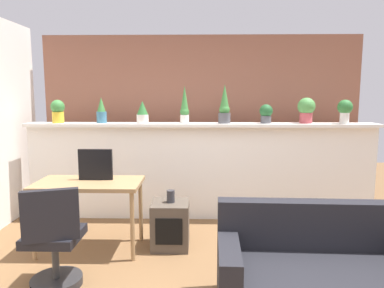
{
  "coord_description": "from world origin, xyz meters",
  "views": [
    {
      "loc": [
        -0.01,
        -2.67,
        1.66
      ],
      "look_at": [
        -0.1,
        1.32,
        1.1
      ],
      "focal_mm": 33.34,
      "sensor_mm": 36.0,
      "label": 1
    }
  ],
  "objects_px": {
    "potted_plant_3": "(185,106)",
    "potted_plant_4": "(224,107)",
    "vase_on_shelf": "(171,196)",
    "potted_plant_0": "(58,111)",
    "potted_plant_1": "(101,111)",
    "couch": "(320,277)",
    "potted_plant_6": "(306,109)",
    "office_chair": "(54,246)",
    "potted_plant_7": "(345,109)",
    "tv_monitor": "(96,165)",
    "potted_plant_2": "(142,112)",
    "potted_plant_5": "(266,113)",
    "desk": "(89,189)",
    "side_cube_shelf": "(170,225)"
  },
  "relations": [
    {
      "from": "potted_plant_3",
      "to": "potted_plant_7",
      "type": "xyz_separation_m",
      "value": [
        2.05,
        -0.04,
        -0.04
      ]
    },
    {
      "from": "potted_plant_0",
      "to": "potted_plant_1",
      "type": "xyz_separation_m",
      "value": [
        0.57,
        0.02,
        -0.01
      ]
    },
    {
      "from": "potted_plant_7",
      "to": "couch",
      "type": "bearing_deg",
      "value": -114.54
    },
    {
      "from": "potted_plant_7",
      "to": "vase_on_shelf",
      "type": "bearing_deg",
      "value": -158.05
    },
    {
      "from": "potted_plant_0",
      "to": "potted_plant_2",
      "type": "distance_m",
      "value": 1.11
    },
    {
      "from": "potted_plant_7",
      "to": "tv_monitor",
      "type": "height_order",
      "value": "potted_plant_7"
    },
    {
      "from": "potted_plant_4",
      "to": "couch",
      "type": "xyz_separation_m",
      "value": [
        0.6,
        -2.05,
        -1.21
      ]
    },
    {
      "from": "potted_plant_0",
      "to": "potted_plant_1",
      "type": "bearing_deg",
      "value": 2.4
    },
    {
      "from": "vase_on_shelf",
      "to": "potted_plant_6",
      "type": "bearing_deg",
      "value": 28.94
    },
    {
      "from": "potted_plant_4",
      "to": "potted_plant_7",
      "type": "height_order",
      "value": "potted_plant_4"
    },
    {
      "from": "potted_plant_6",
      "to": "office_chair",
      "type": "xyz_separation_m",
      "value": [
        -2.61,
        -1.82,
        -1.08
      ]
    },
    {
      "from": "potted_plant_3",
      "to": "vase_on_shelf",
      "type": "height_order",
      "value": "potted_plant_3"
    },
    {
      "from": "potted_plant_2",
      "to": "potted_plant_5",
      "type": "relative_size",
      "value": 1.17
    },
    {
      "from": "potted_plant_0",
      "to": "couch",
      "type": "relative_size",
      "value": 0.19
    },
    {
      "from": "potted_plant_0",
      "to": "couch",
      "type": "xyz_separation_m",
      "value": [
        2.78,
        -2.05,
        -1.16
      ]
    },
    {
      "from": "potted_plant_5",
      "to": "vase_on_shelf",
      "type": "xyz_separation_m",
      "value": [
        -1.17,
        -0.91,
        -0.85
      ]
    },
    {
      "from": "potted_plant_2",
      "to": "potted_plant_3",
      "type": "bearing_deg",
      "value": 4.7
    },
    {
      "from": "potted_plant_5",
      "to": "side_cube_shelf",
      "type": "height_order",
      "value": "potted_plant_5"
    },
    {
      "from": "side_cube_shelf",
      "to": "vase_on_shelf",
      "type": "bearing_deg",
      "value": 73.98
    },
    {
      "from": "office_chair",
      "to": "potted_plant_3",
      "type": "bearing_deg",
      "value": 60.16
    },
    {
      "from": "potted_plant_6",
      "to": "couch",
      "type": "bearing_deg",
      "value": -102.3
    },
    {
      "from": "potted_plant_6",
      "to": "desk",
      "type": "bearing_deg",
      "value": -157.92
    },
    {
      "from": "potted_plant_7",
      "to": "tv_monitor",
      "type": "distance_m",
      "value": 3.14
    },
    {
      "from": "potted_plant_3",
      "to": "couch",
      "type": "relative_size",
      "value": 0.31
    },
    {
      "from": "potted_plant_7",
      "to": "side_cube_shelf",
      "type": "relative_size",
      "value": 0.61
    },
    {
      "from": "potted_plant_6",
      "to": "tv_monitor",
      "type": "distance_m",
      "value": 2.72
    },
    {
      "from": "potted_plant_4",
      "to": "vase_on_shelf",
      "type": "relative_size",
      "value": 3.78
    },
    {
      "from": "potted_plant_6",
      "to": "vase_on_shelf",
      "type": "distance_m",
      "value": 2.13
    },
    {
      "from": "tv_monitor",
      "to": "vase_on_shelf",
      "type": "height_order",
      "value": "tv_monitor"
    },
    {
      "from": "potted_plant_6",
      "to": "side_cube_shelf",
      "type": "relative_size",
      "value": 0.66
    },
    {
      "from": "potted_plant_7",
      "to": "office_chair",
      "type": "relative_size",
      "value": 0.34
    },
    {
      "from": "potted_plant_0",
      "to": "potted_plant_6",
      "type": "height_order",
      "value": "potted_plant_6"
    },
    {
      "from": "potted_plant_7",
      "to": "desk",
      "type": "distance_m",
      "value": 3.27
    },
    {
      "from": "desk",
      "to": "potted_plant_5",
      "type": "bearing_deg",
      "value": 26.48
    },
    {
      "from": "tv_monitor",
      "to": "side_cube_shelf",
      "type": "relative_size",
      "value": 0.72
    },
    {
      "from": "potted_plant_7",
      "to": "potted_plant_3",
      "type": "bearing_deg",
      "value": 178.77
    },
    {
      "from": "potted_plant_3",
      "to": "vase_on_shelf",
      "type": "xyz_separation_m",
      "value": [
        -0.11,
        -0.92,
        -0.94
      ]
    },
    {
      "from": "potted_plant_4",
      "to": "potted_plant_5",
      "type": "height_order",
      "value": "potted_plant_4"
    },
    {
      "from": "potted_plant_2",
      "to": "potted_plant_4",
      "type": "height_order",
      "value": "potted_plant_4"
    },
    {
      "from": "potted_plant_3",
      "to": "potted_plant_4",
      "type": "relative_size",
      "value": 0.97
    },
    {
      "from": "vase_on_shelf",
      "to": "side_cube_shelf",
      "type": "bearing_deg",
      "value": -106.02
    },
    {
      "from": "office_chair",
      "to": "couch",
      "type": "relative_size",
      "value": 0.57
    },
    {
      "from": "potted_plant_4",
      "to": "office_chair",
      "type": "xyz_separation_m",
      "value": [
        -1.55,
        -1.78,
        -1.11
      ]
    },
    {
      "from": "potted_plant_3",
      "to": "potted_plant_4",
      "type": "xyz_separation_m",
      "value": [
        0.52,
        -0.02,
        -0.01
      ]
    },
    {
      "from": "potted_plant_1",
      "to": "side_cube_shelf",
      "type": "height_order",
      "value": "potted_plant_1"
    },
    {
      "from": "desk",
      "to": "potted_plant_0",
      "type": "bearing_deg",
      "value": 124.72
    },
    {
      "from": "potted_plant_0",
      "to": "vase_on_shelf",
      "type": "distance_m",
      "value": 1.99
    },
    {
      "from": "potted_plant_1",
      "to": "tv_monitor",
      "type": "relative_size",
      "value": 0.94
    },
    {
      "from": "potted_plant_3",
      "to": "potted_plant_4",
      "type": "bearing_deg",
      "value": -2.29
    },
    {
      "from": "potted_plant_4",
      "to": "office_chair",
      "type": "relative_size",
      "value": 0.55
    }
  ]
}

